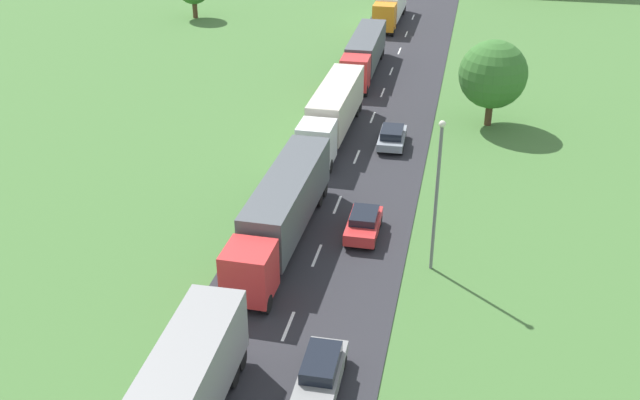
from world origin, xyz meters
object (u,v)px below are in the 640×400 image
Objects in this scene: truck_fourth at (364,52)px; car_third at (364,224)px; truck_third at (333,111)px; car_fourth at (392,137)px; truck_second at (282,209)px; tree_maple at (493,74)px; car_second at (320,373)px; truck_fifth at (391,5)px; lamppost_second at (437,190)px.

truck_fourth reaches higher than car_third.
car_fourth is (4.69, -0.90, -1.36)m from truck_third.
truck_fourth is at bearing 90.46° from truck_second.
car_fourth is at bearing -10.89° from truck_third.
car_second is at bearing -101.66° from tree_maple.
car_second is 13.50m from car_third.
truck_second reaches higher than truck_fifth.
truck_second is at bearing -159.83° from car_third.
truck_second is 4.99m from car_third.
truck_third is 2.00× the size of tree_maple.
lamppost_second is 1.27× the size of tree_maple.
truck_fifth reaches higher than car_fourth.
tree_maple is at bearing -68.79° from truck_fifth.
tree_maple reaches higher than truck_fifth.
truck_fifth reaches higher than car_third.
car_fourth is (4.71, -36.21, -1.27)m from truck_fifth.
truck_second is at bearing -106.59° from car_fourth.
tree_maple is (11.54, 21.15, 2.00)m from truck_second.
car_fourth is 0.49× the size of lamppost_second.
car_second is at bearing -83.52° from truck_fourth.
car_fourth is at bearing 90.44° from car_second.
car_second is (4.92, -63.23, -1.22)m from truck_fifth.
truck_third is 3.00× the size of car_second.
tree_maple is at bearing 23.42° from truck_third.
truck_third is 28.38m from car_second.
truck_third reaches higher than car_second.
lamppost_second is (8.72, -1.03, 2.66)m from truck_second.
lamppost_second is (3.99, 10.82, 3.99)m from car_second.
car_second is at bearing -89.56° from car_fourth.
truck_fifth is (-0.02, 35.30, -0.09)m from truck_third.
truck_second is 32.01m from truck_fourth.
lamppost_second is at bearing -97.25° from tree_maple.
truck_fifth is (-0.19, 51.38, -0.12)m from truck_second.
tree_maple reaches higher than truck_third.
truck_second is at bearing 111.76° from car_second.
lamppost_second is at bearing -75.48° from car_fourth.
truck_fifth is at bearing 99.65° from lamppost_second.
truck_fourth is 34.34m from lamppost_second.
car_second is (4.73, -11.85, -1.33)m from truck_second.
car_fourth is at bearing 89.93° from car_third.
car_third is at bearing -109.83° from tree_maple.
truck_second is at bearing -89.78° from truck_fifth.
car_third is (-0.22, 13.50, -0.04)m from car_second.
tree_maple is (7.03, 19.50, 3.37)m from car_third.
car_second is (4.98, -43.85, -1.20)m from truck_fourth.
truck_third is 3.46× the size of car_third.
tree_maple is (7.02, 5.98, 3.38)m from car_fourth.
truck_second is 3.44× the size of car_fourth.
truck_fifth is 63.43m from car_second.
truck_fifth is 3.20× the size of car_third.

